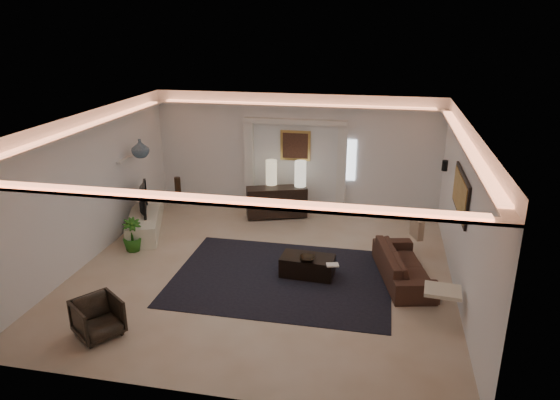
% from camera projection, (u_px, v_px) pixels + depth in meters
% --- Properties ---
extents(floor, '(7.00, 7.00, 0.00)m').
position_uv_depth(floor, '(264.00, 271.00, 9.84)').
color(floor, beige).
rests_on(floor, ground).
extents(ceiling, '(7.00, 7.00, 0.00)m').
position_uv_depth(ceiling, '(262.00, 121.00, 8.88)').
color(ceiling, white).
rests_on(ceiling, ground).
extents(wall_back, '(7.00, 0.00, 7.00)m').
position_uv_depth(wall_back, '(296.00, 153.00, 12.59)').
color(wall_back, white).
rests_on(wall_back, ground).
extents(wall_front, '(7.00, 0.00, 7.00)m').
position_uv_depth(wall_front, '(195.00, 295.00, 6.12)').
color(wall_front, white).
rests_on(wall_front, ground).
extents(wall_left, '(0.00, 7.00, 7.00)m').
position_uv_depth(wall_left, '(88.00, 188.00, 10.01)').
color(wall_left, white).
rests_on(wall_left, ground).
extents(wall_right, '(0.00, 7.00, 7.00)m').
position_uv_depth(wall_right, '(463.00, 213.00, 8.70)').
color(wall_right, white).
rests_on(wall_right, ground).
extents(cove_soffit, '(7.00, 7.00, 0.04)m').
position_uv_depth(cove_soffit, '(262.00, 137.00, 8.97)').
color(cove_soffit, silver).
rests_on(cove_soffit, ceiling).
extents(daylight_slit, '(0.25, 0.03, 1.00)m').
position_uv_depth(daylight_slit, '(351.00, 160.00, 12.35)').
color(daylight_slit, white).
rests_on(daylight_slit, wall_back).
extents(area_rug, '(4.00, 3.00, 0.01)m').
position_uv_depth(area_rug, '(282.00, 277.00, 9.58)').
color(area_rug, black).
rests_on(area_rug, ground).
extents(pilaster_left, '(0.22, 0.20, 2.20)m').
position_uv_depth(pilaster_left, '(249.00, 166.00, 12.83)').
color(pilaster_left, silver).
rests_on(pilaster_left, ground).
extents(pilaster_right, '(0.22, 0.20, 2.20)m').
position_uv_depth(pilaster_right, '(342.00, 171.00, 12.40)').
color(pilaster_right, silver).
rests_on(pilaster_right, ground).
extents(alcove_header, '(2.52, 0.20, 0.12)m').
position_uv_depth(alcove_header, '(295.00, 122.00, 12.23)').
color(alcove_header, silver).
rests_on(alcove_header, wall_back).
extents(painting_frame, '(0.74, 0.04, 0.74)m').
position_uv_depth(painting_frame, '(295.00, 146.00, 12.50)').
color(painting_frame, tan).
rests_on(painting_frame, wall_back).
extents(painting_canvas, '(0.62, 0.02, 0.62)m').
position_uv_depth(painting_canvas, '(295.00, 146.00, 12.48)').
color(painting_canvas, '#4C2D1E').
rests_on(painting_canvas, wall_back).
extents(art_panel_frame, '(0.04, 1.64, 0.74)m').
position_uv_depth(art_panel_frame, '(461.00, 194.00, 8.90)').
color(art_panel_frame, black).
rests_on(art_panel_frame, wall_right).
extents(art_panel_gold, '(0.02, 1.50, 0.62)m').
position_uv_depth(art_panel_gold, '(460.00, 194.00, 8.91)').
color(art_panel_gold, tan).
rests_on(art_panel_gold, wall_right).
extents(wall_sconce, '(0.12, 0.12, 0.22)m').
position_uv_depth(wall_sconce, '(445.00, 166.00, 10.68)').
color(wall_sconce, black).
rests_on(wall_sconce, wall_right).
extents(wall_niche, '(0.10, 0.55, 0.04)m').
position_uv_depth(wall_niche, '(124.00, 160.00, 11.23)').
color(wall_niche, silver).
rests_on(wall_niche, wall_left).
extents(console, '(1.51, 0.90, 0.72)m').
position_uv_depth(console, '(277.00, 202.00, 12.38)').
color(console, black).
rests_on(console, ground).
extents(lamp_left, '(0.35, 0.35, 0.60)m').
position_uv_depth(lamp_left, '(271.00, 171.00, 12.39)').
color(lamp_left, beige).
rests_on(lamp_left, console).
extents(lamp_right, '(0.34, 0.34, 0.62)m').
position_uv_depth(lamp_right, '(300.00, 173.00, 12.25)').
color(lamp_right, beige).
rests_on(lamp_right, console).
extents(media_ledge, '(1.46, 2.58, 0.47)m').
position_uv_depth(media_ledge, '(146.00, 218.00, 11.82)').
color(media_ledge, beige).
rests_on(media_ledge, ground).
extents(tv, '(1.04, 0.57, 0.62)m').
position_uv_depth(tv, '(140.00, 200.00, 11.44)').
color(tv, black).
rests_on(tv, media_ledge).
extents(figurine, '(0.18, 0.18, 0.41)m').
position_uv_depth(figurine, '(178.00, 186.00, 12.73)').
color(figurine, '#302015').
rests_on(figurine, media_ledge).
extents(ginger_jar, '(0.51, 0.51, 0.41)m').
position_uv_depth(ginger_jar, '(140.00, 148.00, 11.30)').
color(ginger_jar, slate).
rests_on(ginger_jar, wall_niche).
extents(plant, '(0.55, 0.55, 0.70)m').
position_uv_depth(plant, '(132.00, 235.00, 10.60)').
color(plant, '#245D16').
rests_on(plant, ground).
extents(sofa, '(2.09, 1.19, 0.57)m').
position_uv_depth(sofa, '(404.00, 265.00, 9.44)').
color(sofa, black).
rests_on(sofa, ground).
extents(throw_blanket, '(0.60, 0.51, 0.06)m').
position_uv_depth(throw_blanket, '(443.00, 291.00, 8.02)').
color(throw_blanket, white).
rests_on(throw_blanket, sofa).
extents(throw_pillow, '(0.26, 0.43, 0.41)m').
position_uv_depth(throw_pillow, '(417.00, 228.00, 10.43)').
color(throw_pillow, '#A08468').
rests_on(throw_pillow, sofa).
extents(coffee_table, '(1.01, 0.60, 0.37)m').
position_uv_depth(coffee_table, '(308.00, 266.00, 9.60)').
color(coffee_table, black).
rests_on(coffee_table, ground).
extents(bowl, '(0.30, 0.30, 0.07)m').
position_uv_depth(bowl, '(307.00, 257.00, 9.38)').
color(bowl, black).
rests_on(bowl, coffee_table).
extents(magazine, '(0.25, 0.20, 0.03)m').
position_uv_depth(magazine, '(333.00, 264.00, 9.19)').
color(magazine, silver).
rests_on(magazine, coffee_table).
extents(armchair, '(0.90, 0.90, 0.59)m').
position_uv_depth(armchair, '(98.00, 318.00, 7.76)').
color(armchair, black).
rests_on(armchair, ground).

